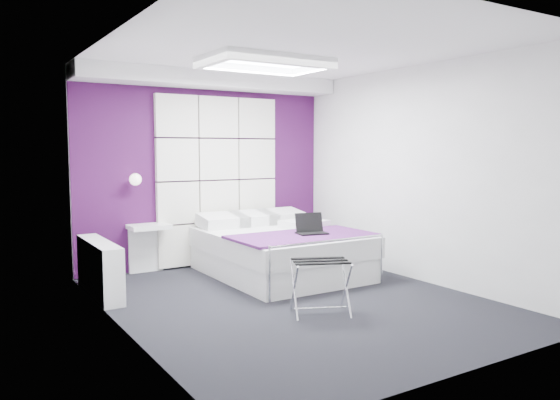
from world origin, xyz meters
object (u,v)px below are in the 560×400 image
bed (280,251)px  laptop (310,229)px  nightstand (149,227)px  luggage_rack (320,287)px  wall_lamp (134,179)px  radiator (100,268)px

bed → laptop: (0.12, -0.48, 0.33)m
nightstand → luggage_rack: (0.86, -2.53, -0.35)m
wall_lamp → radiator: size_ratio=0.12×
luggage_rack → laptop: laptop is taller
wall_lamp → radiator: (-0.64, -0.76, -0.92)m
bed → nightstand: (-1.40, 0.91, 0.31)m
nightstand → luggage_rack: size_ratio=0.94×
nightstand → bed: bearing=-33.0°
bed → luggage_rack: bed is taller
wall_lamp → radiator: bearing=-130.1°
bed → radiator: bearing=175.1°
bed → laptop: 0.60m
bed → luggage_rack: bearing=-108.6°
wall_lamp → laptop: 2.28m
wall_lamp → bed: wall_lamp is taller
wall_lamp → nightstand: size_ratio=0.30×
bed → nightstand: bed is taller
radiator → nightstand: (0.80, 0.72, 0.31)m
wall_lamp → laptop: bearing=-40.4°
radiator → nightstand: bearing=42.1°
wall_lamp → luggage_rack: size_ratio=0.28×
radiator → bed: bed is taller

